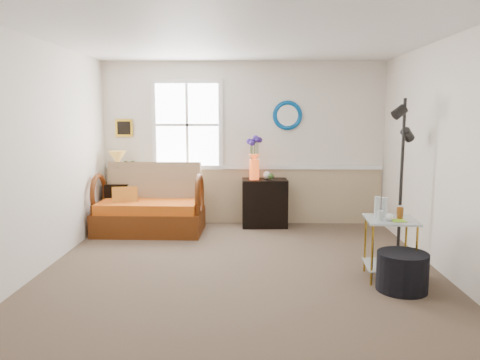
{
  "coord_description": "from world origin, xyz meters",
  "views": [
    {
      "loc": [
        0.1,
        -5.03,
        1.77
      ],
      "look_at": [
        -0.01,
        0.44,
        1.0
      ],
      "focal_mm": 35.0,
      "sensor_mm": 36.0,
      "label": 1
    }
  ],
  "objects_px": {
    "loveseat": "(149,199)",
    "side_table": "(390,249)",
    "cabinet": "(265,203)",
    "lamp_stand": "(118,204)",
    "floor_lamp": "(401,180)",
    "ottoman": "(402,272)"
  },
  "relations": [
    {
      "from": "loveseat",
      "to": "side_table",
      "type": "height_order",
      "value": "loveseat"
    },
    {
      "from": "loveseat",
      "to": "cabinet",
      "type": "distance_m",
      "value": 1.8
    },
    {
      "from": "lamp_stand",
      "to": "floor_lamp",
      "type": "xyz_separation_m",
      "value": [
        3.94,
        -1.64,
        0.63
      ]
    },
    {
      "from": "loveseat",
      "to": "floor_lamp",
      "type": "bearing_deg",
      "value": -18.72
    },
    {
      "from": "loveseat",
      "to": "lamp_stand",
      "type": "bearing_deg",
      "value": 145.79
    },
    {
      "from": "lamp_stand",
      "to": "side_table",
      "type": "height_order",
      "value": "lamp_stand"
    },
    {
      "from": "loveseat",
      "to": "ottoman",
      "type": "xyz_separation_m",
      "value": [
        3.04,
        -2.29,
        -0.32
      ]
    },
    {
      "from": "loveseat",
      "to": "cabinet",
      "type": "bearing_deg",
      "value": 15.33
    },
    {
      "from": "loveseat",
      "to": "lamp_stand",
      "type": "relative_size",
      "value": 2.29
    },
    {
      "from": "lamp_stand",
      "to": "cabinet",
      "type": "relative_size",
      "value": 0.91
    },
    {
      "from": "side_table",
      "to": "ottoman",
      "type": "height_order",
      "value": "side_table"
    },
    {
      "from": "loveseat",
      "to": "floor_lamp",
      "type": "relative_size",
      "value": 0.81
    },
    {
      "from": "floor_lamp",
      "to": "ottoman",
      "type": "bearing_deg",
      "value": -119.19
    },
    {
      "from": "ottoman",
      "to": "floor_lamp",
      "type": "bearing_deg",
      "value": 74.6
    },
    {
      "from": "cabinet",
      "to": "side_table",
      "type": "relative_size",
      "value": 1.14
    },
    {
      "from": "side_table",
      "to": "lamp_stand",
      "type": "bearing_deg",
      "value": 146.57
    },
    {
      "from": "loveseat",
      "to": "side_table",
      "type": "relative_size",
      "value": 2.38
    },
    {
      "from": "loveseat",
      "to": "ottoman",
      "type": "relative_size",
      "value": 3.11
    },
    {
      "from": "cabinet",
      "to": "ottoman",
      "type": "relative_size",
      "value": 1.48
    },
    {
      "from": "cabinet",
      "to": "ottoman",
      "type": "distance_m",
      "value": 3.03
    },
    {
      "from": "cabinet",
      "to": "loveseat",
      "type": "bearing_deg",
      "value": -167.67
    },
    {
      "from": "lamp_stand",
      "to": "ottoman",
      "type": "height_order",
      "value": "lamp_stand"
    }
  ]
}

